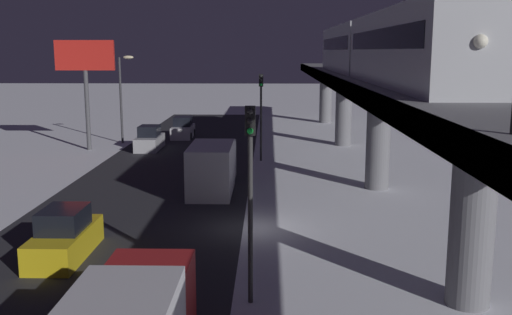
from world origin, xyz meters
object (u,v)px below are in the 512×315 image
sedan_white (183,129)px  traffic_light_mid (261,104)px  delivery_van (213,167)px  sedan_yellow (65,237)px  traffic_light_near (250,176)px  commercial_billboard (85,66)px  sedan_silver (150,140)px  subway_train (374,47)px

sedan_white → traffic_light_mid: size_ratio=0.64×
delivery_van → traffic_light_mid: bearing=-106.5°
traffic_light_mid → sedan_yellow: bearing=70.1°
traffic_light_near → commercial_billboard: size_ratio=0.72×
delivery_van → sedan_silver: bearing=-64.8°
subway_train → sedan_white: bearing=-50.8°
delivery_van → commercial_billboard: bearing=-49.9°
subway_train → traffic_light_near: bearing=69.5°
delivery_van → traffic_light_near: size_ratio=1.16×
sedan_white → sedan_yellow: same height
sedan_white → sedan_silver: bearing=75.0°
sedan_yellow → commercial_billboard: commercial_billboard is taller
sedan_silver → delivery_van: (-6.60, 14.03, 0.55)m
subway_train → sedan_silver: size_ratio=8.49×
sedan_silver → delivery_van: bearing=115.2°
traffic_light_near → commercial_billboard: commercial_billboard is taller
traffic_light_near → sedan_yellow: bearing=-29.0°
sedan_silver → traffic_light_mid: bearing=152.2°
sedan_white → sedan_silver: 6.95m
sedan_yellow → traffic_light_mid: traffic_light_mid is taller
subway_train → traffic_light_mid: size_ratio=5.76×
sedan_white → commercial_billboard: (6.77, 7.00, 6.04)m
traffic_light_mid → commercial_billboard: size_ratio=0.72×
sedan_silver → commercial_billboard: size_ratio=0.49×
delivery_van → commercial_billboard: size_ratio=0.83×
sedan_silver → commercial_billboard: bearing=3.3°
sedan_yellow → traffic_light_mid: (-7.50, -20.75, 3.40)m
sedan_yellow → delivery_van: delivery_van is taller
subway_train → commercial_billboard: subway_train is taller
commercial_billboard → sedan_silver: bearing=-176.7°
subway_train → traffic_light_mid: subway_train is taller
sedan_yellow → commercial_billboard: size_ratio=0.51×
commercial_billboard → subway_train: bearing=153.1°
sedan_yellow → delivery_van: 12.59m
traffic_light_near → delivery_van: bearing=-80.3°
traffic_light_near → traffic_light_mid: (0.00, -24.91, 0.00)m
subway_train → traffic_light_near: size_ratio=5.76×
sedan_white → delivery_van: size_ratio=0.56×
sedan_white → delivery_van: delivery_van is taller
subway_train → commercial_billboard: size_ratio=4.14×
traffic_light_near → subway_train: bearing=-110.5°
subway_train → delivery_van: bearing=16.8°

